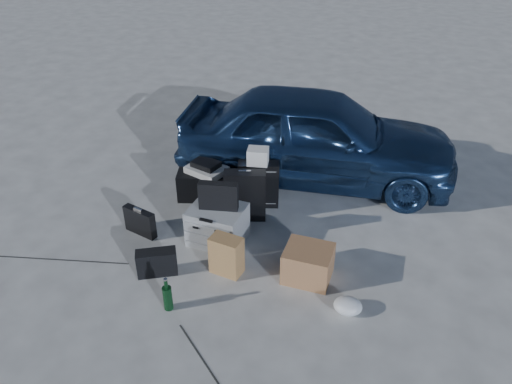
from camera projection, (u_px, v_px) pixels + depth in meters
ground at (196, 267)px, 5.02m from camera, size 60.00×60.00×0.00m
car at (317, 135)px, 6.26m from camera, size 3.67×2.04×1.18m
pelican_case at (218, 225)px, 5.29m from camera, size 0.58×0.48×0.41m
laptop_bag at (218, 196)px, 5.11m from camera, size 0.42×0.21×0.30m
briefcase at (140, 222)px, 5.43m from camera, size 0.40×0.16×0.31m
suitcase_left at (245, 195)px, 5.60m from camera, size 0.49×0.33×0.60m
suitcase_right at (259, 184)px, 5.85m from camera, size 0.50×0.33×0.57m
white_carton at (258, 156)px, 5.64m from camera, size 0.27×0.24×0.19m
duffel_bag at (207, 185)px, 6.05m from camera, size 0.75×0.53×0.34m
flat_box_white at (207, 170)px, 5.94m from camera, size 0.51×0.43×0.08m
flat_box_black at (206, 164)px, 5.91m from camera, size 0.34×0.28×0.07m
kraft_bag at (226, 255)px, 4.86m from camera, size 0.32×0.20×0.41m
cardboard_box at (308, 264)px, 4.81m from camera, size 0.48×0.43×0.34m
plastic_bag at (348, 306)px, 4.46m from camera, size 0.29×0.26×0.14m
messenger_bag at (157, 263)px, 4.87m from camera, size 0.40×0.33×0.27m
green_bottle at (167, 294)px, 4.45m from camera, size 0.10×0.10×0.34m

